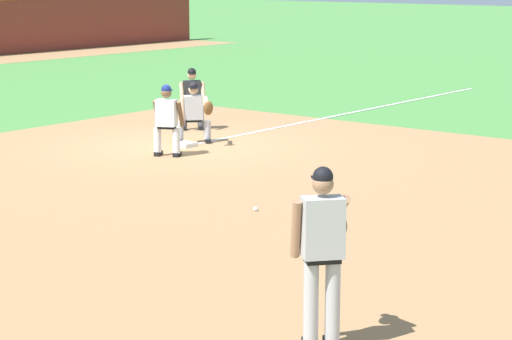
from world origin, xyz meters
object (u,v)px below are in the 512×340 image
(baserunner, at_px, (167,118))
(first_baseman, at_px, (195,110))
(baseball, at_px, (256,209))
(pitcher, at_px, (323,246))
(first_base_bag, at_px, (185,144))
(umpire, at_px, (192,96))

(baserunner, bearing_deg, first_baseman, 21.00)
(baseball, bearing_deg, pitcher, -134.79)
(first_base_bag, xyz_separation_m, umpire, (1.77, 1.39, 0.75))
(umpire, bearing_deg, baserunner, -146.42)
(first_base_bag, xyz_separation_m, first_baseman, (0.40, 0.07, 0.69))
(baseball, relative_size, pitcher, 0.04)
(baseball, xyz_separation_m, pitcher, (-4.07, -4.10, 1.02))
(baserunner, distance_m, umpire, 3.39)
(pitcher, relative_size, umpire, 1.27)
(first_base_bag, relative_size, pitcher, 0.20)
(first_baseman, height_order, baserunner, baserunner)
(umpire, bearing_deg, first_base_bag, -141.88)
(pitcher, relative_size, first_baseman, 1.39)
(baseball, distance_m, first_baseman, 6.32)
(first_base_bag, height_order, baserunner, baserunner)
(first_base_bag, bearing_deg, umpire, 38.12)
(baseball, bearing_deg, umpire, 49.13)
(baseball, distance_m, umpire, 8.20)
(first_base_bag, bearing_deg, baserunner, -155.21)
(first_base_bag, relative_size, first_baseman, 0.28)
(pitcher, distance_m, umpire, 13.93)
(first_base_bag, distance_m, baserunner, 1.38)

